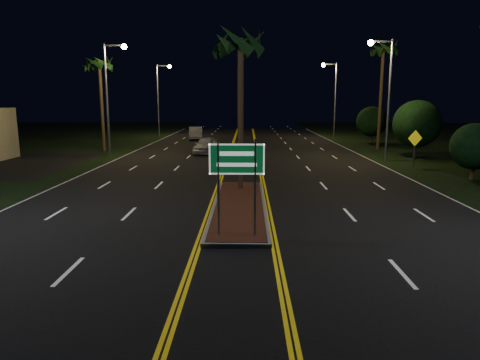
{
  "coord_description": "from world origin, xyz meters",
  "views": [
    {
      "loc": [
        0.34,
        -10.87,
        4.55
      ],
      "look_at": [
        0.09,
        3.41,
        1.9
      ],
      "focal_mm": 32.0,
      "sensor_mm": 36.0,
      "label": 1
    }
  ],
  "objects_px": {
    "palm_right_far": "(383,50)",
    "shrub_mid": "(417,124)",
    "streetlight_left_far": "(161,92)",
    "warning_sign": "(415,143)",
    "car_far": "(196,132)",
    "shrub_far": "(372,122)",
    "car_near": "(206,144)",
    "shrub_near": "(475,147)",
    "streetlight_left_mid": "(111,87)",
    "streetlight_right_far": "(332,91)",
    "highway_sign": "(237,168)",
    "palm_median": "(241,43)",
    "median_island": "(239,206)",
    "streetlight_right_mid": "(385,86)",
    "palm_left_far": "(99,64)"
  },
  "relations": [
    {
      "from": "highway_sign",
      "to": "shrub_mid",
      "type": "distance_m",
      "value": 25.41
    },
    {
      "from": "warning_sign",
      "to": "median_island",
      "type": "bearing_deg",
      "value": -150.56
    },
    {
      "from": "shrub_near",
      "to": "streetlight_left_mid",
      "type": "bearing_deg",
      "value": 157.48
    },
    {
      "from": "shrub_mid",
      "to": "streetlight_left_far",
      "type": "bearing_deg",
      "value": 140.9
    },
    {
      "from": "streetlight_right_far",
      "to": "warning_sign",
      "type": "height_order",
      "value": "streetlight_right_far"
    },
    {
      "from": "highway_sign",
      "to": "car_near",
      "type": "xyz_separation_m",
      "value": [
        -3.24,
        23.57,
        -1.56
      ]
    },
    {
      "from": "palm_left_far",
      "to": "shrub_far",
      "type": "height_order",
      "value": "palm_left_far"
    },
    {
      "from": "highway_sign",
      "to": "shrub_mid",
      "type": "xyz_separation_m",
      "value": [
        14.0,
        21.2,
        0.32
      ]
    },
    {
      "from": "palm_right_far",
      "to": "palm_left_far",
      "type": "bearing_deg",
      "value": -175.53
    },
    {
      "from": "warning_sign",
      "to": "palm_median",
      "type": "bearing_deg",
      "value": -160.66
    },
    {
      "from": "streetlight_right_mid",
      "to": "palm_right_far",
      "type": "bearing_deg",
      "value": 74.71
    },
    {
      "from": "streetlight_left_far",
      "to": "palm_median",
      "type": "distance_m",
      "value": 35.18
    },
    {
      "from": "highway_sign",
      "to": "palm_right_far",
      "type": "xyz_separation_m",
      "value": [
        12.8,
        27.2,
        6.74
      ]
    },
    {
      "from": "palm_left_far",
      "to": "warning_sign",
      "type": "relative_size",
      "value": 3.42
    },
    {
      "from": "palm_right_far",
      "to": "car_far",
      "type": "distance_m",
      "value": 22.79
    },
    {
      "from": "palm_right_far",
      "to": "warning_sign",
      "type": "xyz_separation_m",
      "value": [
        -0.99,
        -11.48,
        -7.46
      ]
    },
    {
      "from": "streetlight_left_far",
      "to": "warning_sign",
      "type": "xyz_separation_m",
      "value": [
        22.42,
        -25.48,
        -3.97
      ]
    },
    {
      "from": "car_near",
      "to": "streetlight_left_mid",
      "type": "bearing_deg",
      "value": -154.24
    },
    {
      "from": "median_island",
      "to": "streetlight_right_mid",
      "type": "bearing_deg",
      "value": 54.72
    },
    {
      "from": "palm_median",
      "to": "palm_left_far",
      "type": "bearing_deg",
      "value": 126.18
    },
    {
      "from": "warning_sign",
      "to": "car_near",
      "type": "bearing_deg",
      "value": 137.6
    },
    {
      "from": "highway_sign",
      "to": "car_far",
      "type": "height_order",
      "value": "highway_sign"
    },
    {
      "from": "palm_median",
      "to": "shrub_far",
      "type": "xyz_separation_m",
      "value": [
        13.8,
        25.5,
        -4.94
      ]
    },
    {
      "from": "streetlight_left_mid",
      "to": "palm_median",
      "type": "relative_size",
      "value": 1.08
    },
    {
      "from": "streetlight_left_mid",
      "to": "palm_right_far",
      "type": "xyz_separation_m",
      "value": [
        23.41,
        6.0,
        3.49
      ]
    },
    {
      "from": "median_island",
      "to": "palm_right_far",
      "type": "relative_size",
      "value": 1.0
    },
    {
      "from": "car_far",
      "to": "warning_sign",
      "type": "xyz_separation_m",
      "value": [
        17.63,
        -21.67,
        0.83
      ]
    },
    {
      "from": "car_near",
      "to": "streetlight_left_far",
      "type": "bearing_deg",
      "value": 120.66
    },
    {
      "from": "shrub_near",
      "to": "shrub_far",
      "type": "xyz_separation_m",
      "value": [
        0.3,
        22.0,
        0.39
      ]
    },
    {
      "from": "streetlight_left_mid",
      "to": "shrub_near",
      "type": "relative_size",
      "value": 2.73
    },
    {
      "from": "palm_right_far",
      "to": "shrub_mid",
      "type": "height_order",
      "value": "palm_right_far"
    },
    {
      "from": "streetlight_left_mid",
      "to": "car_near",
      "type": "relative_size",
      "value": 1.78
    },
    {
      "from": "streetlight_left_mid",
      "to": "streetlight_right_far",
      "type": "xyz_separation_m",
      "value": [
        21.23,
        18.0,
        0.0
      ]
    },
    {
      "from": "streetlight_right_far",
      "to": "shrub_far",
      "type": "relative_size",
      "value": 2.27
    },
    {
      "from": "streetlight_left_far",
      "to": "streetlight_right_mid",
      "type": "bearing_deg",
      "value": -46.03
    },
    {
      "from": "shrub_far",
      "to": "warning_sign",
      "type": "relative_size",
      "value": 1.54
    },
    {
      "from": "shrub_mid",
      "to": "streetlight_right_mid",
      "type": "bearing_deg",
      "value": -149.44
    },
    {
      "from": "car_near",
      "to": "warning_sign",
      "type": "bearing_deg",
      "value": -19.57
    },
    {
      "from": "palm_left_far",
      "to": "shrub_far",
      "type": "xyz_separation_m",
      "value": [
        26.6,
        8.0,
        -5.41
      ]
    },
    {
      "from": "highway_sign",
      "to": "streetlight_left_far",
      "type": "relative_size",
      "value": 0.36
    },
    {
      "from": "palm_right_far",
      "to": "streetlight_right_mid",
      "type": "bearing_deg",
      "value": -105.29
    },
    {
      "from": "streetlight_left_far",
      "to": "shrub_mid",
      "type": "xyz_separation_m",
      "value": [
        24.61,
        -20.0,
        -2.93
      ]
    },
    {
      "from": "streetlight_left_mid",
      "to": "palm_left_far",
      "type": "bearing_deg",
      "value": 118.67
    },
    {
      "from": "median_island",
      "to": "streetlight_right_mid",
      "type": "distance_m",
      "value": 19.2
    },
    {
      "from": "streetlight_left_far",
      "to": "car_far",
      "type": "height_order",
      "value": "streetlight_left_far"
    },
    {
      "from": "streetlight_left_mid",
      "to": "palm_left_far",
      "type": "height_order",
      "value": "streetlight_left_mid"
    },
    {
      "from": "streetlight_right_mid",
      "to": "shrub_mid",
      "type": "bearing_deg",
      "value": 30.56
    },
    {
      "from": "car_far",
      "to": "shrub_far",
      "type": "bearing_deg",
      "value": -18.59
    },
    {
      "from": "shrub_near",
      "to": "shrub_mid",
      "type": "relative_size",
      "value": 0.71
    },
    {
      "from": "streetlight_right_far",
      "to": "highway_sign",
      "type": "bearing_deg",
      "value": -105.15
    }
  ]
}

